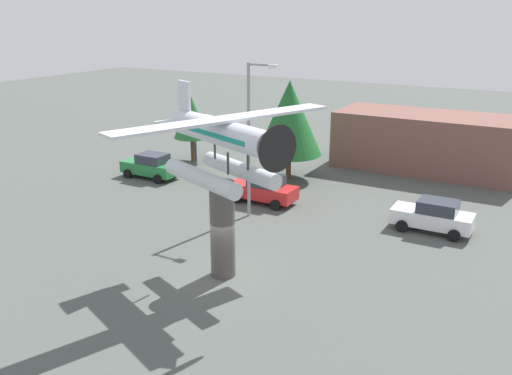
% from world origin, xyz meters
% --- Properties ---
extents(ground_plane, '(140.00, 140.00, 0.00)m').
position_xyz_m(ground_plane, '(0.00, 0.00, 0.00)').
color(ground_plane, '#4C514C').
extents(display_pedestal, '(1.10, 1.10, 4.38)m').
position_xyz_m(display_pedestal, '(0.00, 0.00, 2.19)').
color(display_pedestal, '#4C4742').
rests_on(display_pedestal, ground).
extents(floatplane_monument, '(7.18, 10.04, 4.00)m').
position_xyz_m(floatplane_monument, '(0.12, -0.05, 6.05)').
color(floatplane_monument, silver).
rests_on(floatplane_monument, display_pedestal).
extents(car_near_green, '(4.20, 2.02, 1.76)m').
position_xyz_m(car_near_green, '(-12.62, 10.30, 0.88)').
color(car_near_green, '#237A38').
rests_on(car_near_green, ground).
extents(car_mid_red, '(4.20, 2.02, 1.76)m').
position_xyz_m(car_mid_red, '(-3.14, 9.54, 0.88)').
color(car_mid_red, red).
rests_on(car_mid_red, ground).
extents(car_far_white, '(4.20, 2.02, 1.76)m').
position_xyz_m(car_far_white, '(7.02, 9.89, 0.88)').
color(car_far_white, white).
rests_on(car_far_white, ground).
extents(streetlight_primary, '(1.84, 0.28, 8.72)m').
position_xyz_m(streetlight_primary, '(-2.60, 7.12, 5.01)').
color(streetlight_primary, gray).
rests_on(streetlight_primary, ground).
extents(storefront_building, '(13.23, 5.53, 4.17)m').
position_xyz_m(storefront_building, '(3.86, 22.00, 2.08)').
color(storefront_building, brown).
rests_on(storefront_building, ground).
extents(tree_west, '(2.87, 2.87, 5.08)m').
position_xyz_m(tree_west, '(-12.72, 15.53, 3.46)').
color(tree_west, brown).
rests_on(tree_west, ground).
extents(tree_east, '(4.58, 4.58, 6.87)m').
position_xyz_m(tree_east, '(-4.09, 14.96, 4.32)').
color(tree_east, brown).
rests_on(tree_east, ground).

